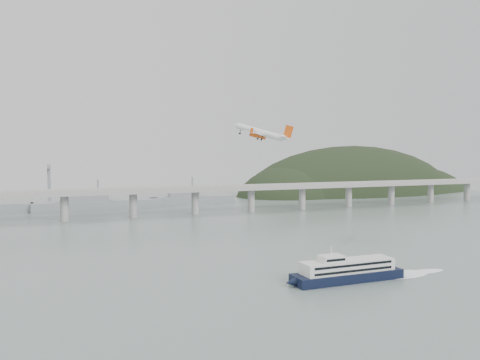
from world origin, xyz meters
name	(u,v)px	position (x,y,z in m)	size (l,w,h in m)	color
ground	(291,275)	(0.00, 0.00, 0.00)	(900.00, 900.00, 0.00)	slate
bridge	(170,194)	(-1.15, 200.00, 17.65)	(800.00, 22.00, 23.90)	gray
headland	(362,207)	(285.18, 331.75, -19.34)	(365.00, 155.00, 156.00)	black
ferry	(347,271)	(16.18, -15.34, 3.84)	(75.05, 13.48, 14.17)	black
airliner	(261,133)	(24.78, 82.63, 61.68)	(30.50, 32.55, 13.30)	white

